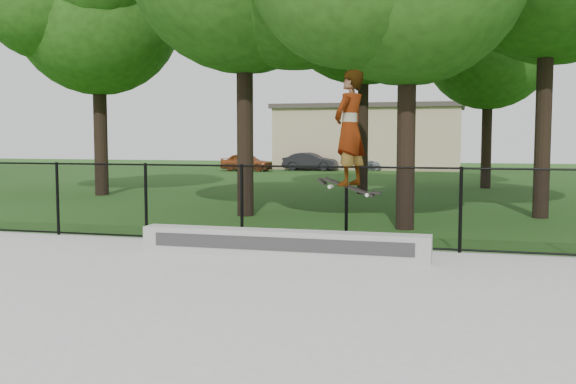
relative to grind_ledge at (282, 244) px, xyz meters
name	(u,v)px	position (x,y,z in m)	size (l,w,h in m)	color
ground	(52,340)	(-1.12, -4.70, -0.29)	(100.00, 100.00, 0.00)	#274C15
concrete_slab	(52,337)	(-1.12, -4.70, -0.26)	(14.00, 12.00, 0.06)	#A8A8A3
grind_ledge	(282,244)	(0.00, 0.00, 0.00)	(4.91, 0.40, 0.45)	#9B9B97
car_a	(247,162)	(-10.05, 27.85, 0.28)	(1.33, 3.28, 1.12)	brown
car_b	(310,162)	(-6.37, 29.58, 0.28)	(1.20, 3.13, 1.14)	black
car_c	(358,162)	(-3.58, 31.12, 0.26)	(1.53, 3.45, 1.09)	gray
skater_airborne	(350,130)	(1.15, -0.11, 1.89)	(0.81, 0.78, 2.04)	black
chainlink_fence	(242,204)	(-1.12, 1.20, 0.53)	(16.06, 0.06, 1.50)	black
distant_building	(369,137)	(-3.12, 33.30, 1.88)	(12.40, 6.40, 4.30)	tan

